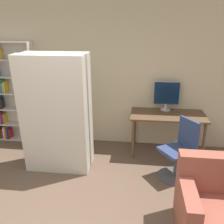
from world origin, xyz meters
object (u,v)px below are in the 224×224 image
(office_chair, at_px, (179,155))
(bookshelf, at_px, (10,93))
(monitor, at_px, (167,94))
(armchair, at_px, (218,208))
(mattress_near, at_px, (54,117))
(mattress_far, at_px, (60,110))

(office_chair, distance_m, bookshelf, 3.42)
(monitor, distance_m, office_chair, 1.24)
(armchair, bearing_deg, office_chair, 104.55)
(mattress_near, relative_size, mattress_far, 1.00)
(monitor, xyz_separation_m, mattress_far, (-1.75, -0.80, -0.12))
(armchair, bearing_deg, monitor, 101.72)
(bookshelf, xyz_separation_m, armchair, (3.48, -2.12, -0.66))
(monitor, distance_m, armchair, 2.28)
(office_chair, xyz_separation_m, bookshelf, (-3.20, 1.03, 0.61))
(mattress_far, bearing_deg, monitor, 24.74)
(bookshelf, relative_size, mattress_near, 1.05)
(office_chair, relative_size, mattress_far, 0.49)
(bookshelf, bearing_deg, armchair, -31.39)
(monitor, xyz_separation_m, armchair, (0.44, -2.11, -0.73))
(monitor, distance_m, bookshelf, 3.04)
(monitor, xyz_separation_m, bookshelf, (-3.04, 0.01, -0.07))
(bookshelf, relative_size, armchair, 2.31)
(bookshelf, bearing_deg, office_chair, -17.91)
(mattress_near, height_order, mattress_far, same)
(monitor, bearing_deg, mattress_near, -147.26)
(mattress_near, xyz_separation_m, mattress_far, (0.00, 0.32, -0.00))
(mattress_near, xyz_separation_m, armchair, (2.18, -0.99, -0.61))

